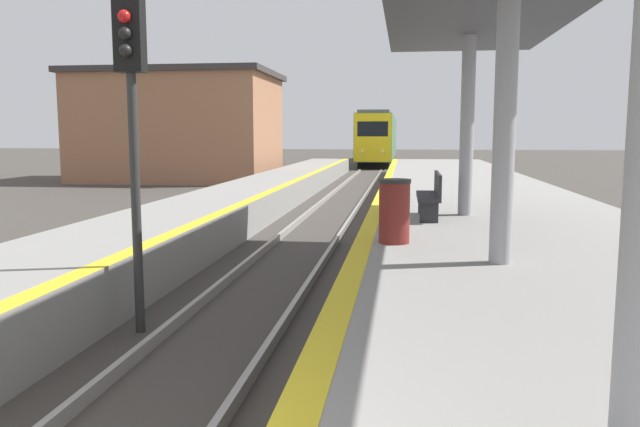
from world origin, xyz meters
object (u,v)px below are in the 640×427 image
object	(u,v)px
signal_near	(132,102)
trash_bin	(394,211)
train	(379,138)
bench	(431,194)

from	to	relation	value
signal_near	trash_bin	world-z (taller)	signal_near
train	bench	distance (m)	42.46
train	trash_bin	distance (m)	45.44
train	trash_bin	bearing A→B (deg)	-87.31
signal_near	bench	xyz separation A→B (m)	(3.95, 5.22, -1.60)
trash_bin	bench	xyz separation A→B (m)	(0.69, 3.02, -0.01)
trash_bin	bench	world-z (taller)	trash_bin
train	signal_near	bearing A→B (deg)	-91.35
train	bench	xyz separation A→B (m)	(2.82, -42.36, -0.80)
trash_bin	bench	size ratio (longest dim) A/B	0.56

